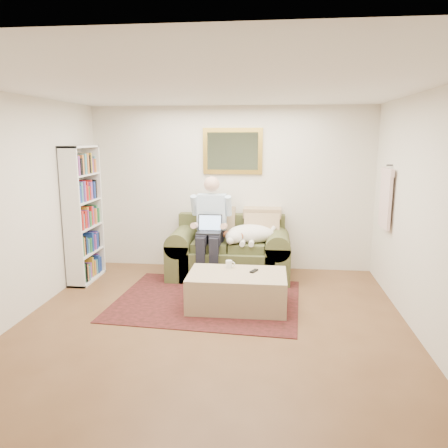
% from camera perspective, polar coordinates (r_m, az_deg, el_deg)
% --- Properties ---
extents(room_shell, '(4.51, 5.00, 2.61)m').
position_cam_1_polar(room_shell, '(4.92, -1.46, 1.70)').
color(room_shell, brown).
rests_on(room_shell, ground).
extents(rug, '(2.49, 2.05, 0.01)m').
position_cam_1_polar(rug, '(5.86, -2.17, -9.88)').
color(rug, black).
rests_on(rug, room_shell).
extents(sofa, '(1.83, 0.93, 1.10)m').
position_cam_1_polar(sofa, '(6.73, 0.72, -4.23)').
color(sofa, brown).
rests_on(sofa, room_shell).
extents(seated_man, '(0.60, 0.86, 1.54)m').
position_cam_1_polar(seated_man, '(6.50, -1.82, -0.69)').
color(seated_man, '#8CB4D8').
rests_on(seated_man, sofa).
extents(laptop, '(0.36, 0.28, 0.26)m').
position_cam_1_polar(laptop, '(6.42, -1.91, -0.50)').
color(laptop, black).
rests_on(laptop, seated_man).
extents(sleeping_dog, '(0.75, 0.47, 0.28)m').
position_cam_1_polar(sleeping_dog, '(6.53, 3.52, -1.28)').
color(sleeping_dog, white).
rests_on(sleeping_dog, sofa).
extents(ottoman, '(1.22, 0.78, 0.44)m').
position_cam_1_polar(ottoman, '(5.57, 1.74, -8.65)').
color(ottoman, tan).
rests_on(ottoman, room_shell).
extents(coffee_mug, '(0.08, 0.08, 0.10)m').
position_cam_1_polar(coffee_mug, '(5.70, 0.64, -5.28)').
color(coffee_mug, white).
rests_on(coffee_mug, ottoman).
extents(tv_remote, '(0.11, 0.16, 0.02)m').
position_cam_1_polar(tv_remote, '(5.57, 3.93, -6.14)').
color(tv_remote, black).
rests_on(tv_remote, ottoman).
extents(bookshelf, '(0.28, 0.80, 2.00)m').
position_cam_1_polar(bookshelf, '(6.74, -17.93, 1.20)').
color(bookshelf, white).
rests_on(bookshelf, room_shell).
extents(wall_mirror, '(0.94, 0.04, 0.72)m').
position_cam_1_polar(wall_mirror, '(6.96, 1.14, 9.50)').
color(wall_mirror, gold).
rests_on(wall_mirror, room_shell).
extents(hanging_shirt, '(0.06, 0.52, 0.90)m').
position_cam_1_polar(hanging_shirt, '(6.29, 20.39, 3.57)').
color(hanging_shirt, beige).
rests_on(hanging_shirt, room_shell).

